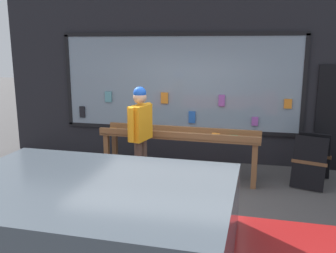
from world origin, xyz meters
The scene contains 6 objects.
ground_plane centered at (0.00, 0.00, 0.00)m, with size 40.00×40.00×0.00m, color #474444.
shopfront_facade centered at (0.02, 2.39, 1.85)m, with size 8.33×0.29×3.74m.
display_table_main centered at (0.00, 1.16, 0.76)m, with size 2.98×0.68×0.94m.
person_browsing centered at (-0.57, 0.56, 1.06)m, with size 0.32×0.68×1.78m.
small_dog centered at (-1.05, 0.31, 0.29)m, with size 0.29×0.60×0.44m.
sandwich_board_sign centered at (2.38, 1.37, 0.46)m, with size 0.77×0.93×0.90m.
Camera 1 is at (1.27, -5.46, 2.47)m, focal length 40.00 mm.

